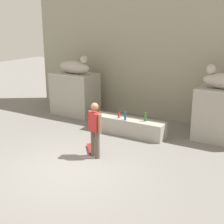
% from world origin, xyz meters
% --- Properties ---
extents(ground_plane, '(40.00, 40.00, 0.00)m').
position_xyz_m(ground_plane, '(0.00, 0.00, 0.00)').
color(ground_plane, slate).
extents(facade_wall, '(11.66, 0.60, 6.90)m').
position_xyz_m(facade_wall, '(0.00, 5.80, 3.45)').
color(facade_wall, '#9B9682').
rests_on(facade_wall, ground_plane).
extents(pedestal_left, '(1.84, 1.22, 1.76)m').
position_xyz_m(pedestal_left, '(-3.08, 4.28, 0.88)').
color(pedestal_left, '#A39E93').
rests_on(pedestal_left, ground_plane).
extents(pedestal_right, '(1.84, 1.22, 1.76)m').
position_xyz_m(pedestal_right, '(3.08, 4.28, 0.88)').
color(pedestal_right, '#A39E93').
rests_on(pedestal_right, ground_plane).
extents(statue_reclining_left, '(1.64, 0.69, 0.78)m').
position_xyz_m(statue_reclining_left, '(-3.05, 4.27, 2.04)').
color(statue_reclining_left, '#B7ACA2').
rests_on(statue_reclining_left, pedestal_left).
extents(ledge_block, '(2.84, 0.63, 0.58)m').
position_xyz_m(ledge_block, '(0.00, 3.18, 0.29)').
color(ledge_block, '#A39E93').
rests_on(ledge_block, ground_plane).
extents(skater, '(0.52, 0.31, 1.67)m').
position_xyz_m(skater, '(0.15, 0.93, 0.92)').
color(skater, brown).
rests_on(skater, ground_plane).
extents(skateboard, '(0.67, 0.74, 0.08)m').
position_xyz_m(skateboard, '(-0.23, 1.27, 0.06)').
color(skateboard, maroon).
rests_on(skateboard, ground_plane).
extents(bottle_brown, '(0.07, 0.07, 0.31)m').
position_xyz_m(bottle_brown, '(-1.22, 3.21, 0.71)').
color(bottle_brown, '#593314').
rests_on(bottle_brown, ledge_block).
extents(bottle_green, '(0.08, 0.08, 0.31)m').
position_xyz_m(bottle_green, '(0.71, 3.21, 0.71)').
color(bottle_green, '#1E722D').
rests_on(bottle_green, ledge_block).
extents(bottle_blue, '(0.08, 0.08, 0.31)m').
position_xyz_m(bottle_blue, '(0.06, 2.96, 0.71)').
color(bottle_blue, '#194C99').
rests_on(bottle_blue, ledge_block).
extents(bottle_red, '(0.06, 0.06, 0.28)m').
position_xyz_m(bottle_red, '(-0.26, 3.07, 0.69)').
color(bottle_red, red).
rests_on(bottle_red, ledge_block).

